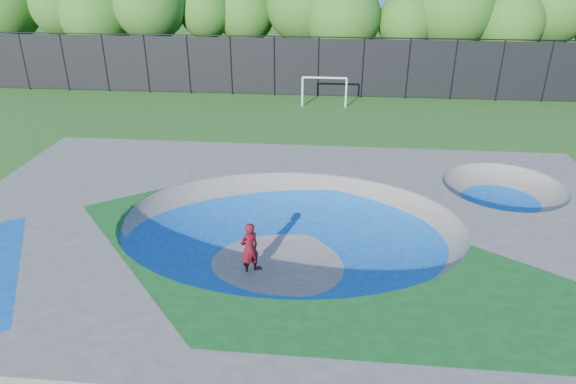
% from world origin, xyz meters
% --- Properties ---
extents(ground, '(120.00, 120.00, 0.00)m').
position_xyz_m(ground, '(0.00, 0.00, 0.00)').
color(ground, '#265A19').
rests_on(ground, ground).
extents(skate_deck, '(22.00, 14.00, 1.50)m').
position_xyz_m(skate_deck, '(0.00, 0.00, 0.75)').
color(skate_deck, gray).
rests_on(skate_deck, ground).
extents(skater, '(0.75, 0.73, 1.74)m').
position_xyz_m(skater, '(-1.22, -0.69, 0.87)').
color(skater, '#B20E18').
rests_on(skater, ground).
extents(skateboard, '(0.77, 0.63, 0.05)m').
position_xyz_m(skateboard, '(-1.22, -0.69, 0.03)').
color(skateboard, black).
rests_on(skateboard, ground).
extents(soccer_goal, '(2.93, 0.12, 1.93)m').
position_xyz_m(soccer_goal, '(0.51, 18.49, 1.34)').
color(soccer_goal, white).
rests_on(soccer_goal, ground).
extents(fence, '(48.09, 0.09, 4.04)m').
position_xyz_m(fence, '(0.00, 21.00, 2.10)').
color(fence, black).
rests_on(fence, ground).
extents(treeline, '(52.39, 7.72, 8.48)m').
position_xyz_m(treeline, '(-0.67, 25.81, 5.13)').
color(treeline, '#463223').
rests_on(treeline, ground).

